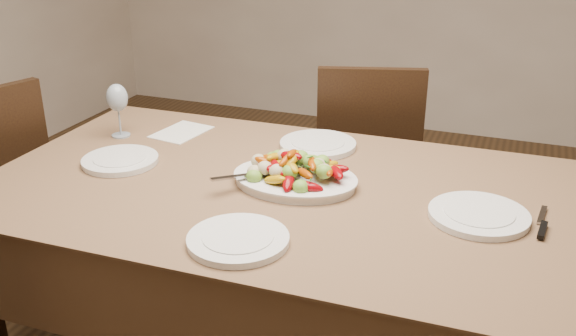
% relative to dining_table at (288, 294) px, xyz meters
% --- Properties ---
extents(dining_table, '(1.86, 1.07, 0.76)m').
position_rel_dining_table_xyz_m(dining_table, '(0.00, 0.00, 0.00)').
color(dining_table, brown).
rests_on(dining_table, ground).
extents(chair_far, '(0.52, 0.52, 0.95)m').
position_rel_dining_table_xyz_m(chair_far, '(0.01, 0.92, 0.10)').
color(chair_far, black).
rests_on(chair_far, ground).
extents(serving_platter, '(0.37, 0.28, 0.02)m').
position_rel_dining_table_xyz_m(serving_platter, '(0.01, 0.02, 0.39)').
color(serving_platter, white).
rests_on(serving_platter, dining_table).
extents(roasted_vegetables, '(0.30, 0.21, 0.09)m').
position_rel_dining_table_xyz_m(roasted_vegetables, '(0.01, 0.02, 0.45)').
color(roasted_vegetables, '#740307').
rests_on(roasted_vegetables, serving_platter).
extents(serving_spoon, '(0.26, 0.22, 0.03)m').
position_rel_dining_table_xyz_m(serving_spoon, '(-0.05, -0.01, 0.43)').
color(serving_spoon, '#9EA0A8').
rests_on(serving_spoon, serving_platter).
extents(plate_left, '(0.24, 0.24, 0.02)m').
position_rel_dining_table_xyz_m(plate_left, '(-0.57, -0.02, 0.39)').
color(plate_left, white).
rests_on(plate_left, dining_table).
extents(plate_right, '(0.27, 0.27, 0.02)m').
position_rel_dining_table_xyz_m(plate_right, '(0.55, -0.00, 0.39)').
color(plate_right, white).
rests_on(plate_right, dining_table).
extents(plate_far, '(0.26, 0.26, 0.02)m').
position_rel_dining_table_xyz_m(plate_far, '(-0.02, 0.34, 0.39)').
color(plate_far, white).
rests_on(plate_far, dining_table).
extents(plate_near, '(0.26, 0.26, 0.02)m').
position_rel_dining_table_xyz_m(plate_near, '(0.00, -0.36, 0.39)').
color(plate_near, white).
rests_on(plate_near, dining_table).
extents(wine_glass, '(0.08, 0.08, 0.20)m').
position_rel_dining_table_xyz_m(wine_glass, '(-0.72, 0.19, 0.48)').
color(wine_glass, '#8C99A5').
rests_on(wine_glass, dining_table).
extents(menu_card, '(0.18, 0.23, 0.00)m').
position_rel_dining_table_xyz_m(menu_card, '(-0.53, 0.31, 0.38)').
color(menu_card, silver).
rests_on(menu_card, dining_table).
extents(table_knife, '(0.04, 0.20, 0.01)m').
position_rel_dining_table_xyz_m(table_knife, '(0.71, 0.01, 0.38)').
color(table_knife, '#9EA0A8').
rests_on(table_knife, dining_table).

